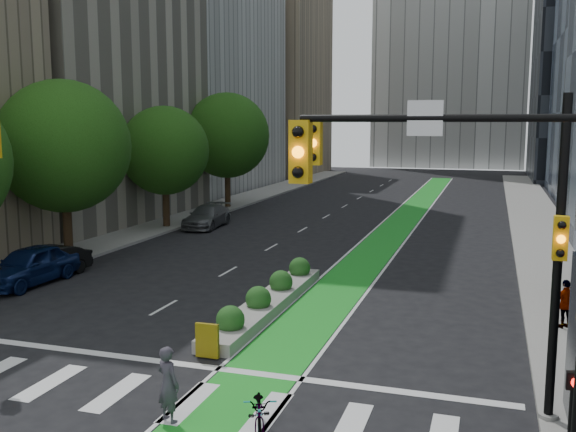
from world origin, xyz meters
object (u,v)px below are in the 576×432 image
Objects in this scene: cyclist at (168,384)px; parked_car_left_near at (29,265)px; median_planter at (268,299)px; bicycle at (260,413)px; parked_car_left_mid at (48,263)px; parked_car_left_far at (207,216)px; pedestrian_far at (566,304)px.

parked_car_left_near is (-11.50, 9.37, -0.08)m from cyclist.
median_planter is at bearing -61.65° from cyclist.
parked_car_left_mid is at bearing 121.30° from bicycle.
pedestrian_far is at bearing -41.92° from parked_car_left_far.
parked_car_left_near is at bearing 124.49° from bicycle.
bicycle is 28.16m from parked_car_left_far.
pedestrian_far is at bearing 2.59° from median_planter.
pedestrian_far is (19.86, -15.56, 0.24)m from parked_car_left_far.
pedestrian_far reaches higher than median_planter.
cyclist reaches higher than pedestrian_far.
median_planter is 2.53× the size of parked_car_left_mid.
parked_car_left_far is (-12.86, 25.05, 0.19)m from bicycle.
parked_car_left_near reaches higher than bicycle.
cyclist reaches higher than parked_car_left_far.
parked_car_left_far is 25.23m from pedestrian_far.
parked_car_left_near is 1.18× the size of parked_car_left_mid.
parked_car_left_mid is 0.83× the size of parked_car_left_far.
parked_car_left_far is (0.84, 15.68, -0.10)m from parked_car_left_near.
cyclist is at bearing 158.86° from bicycle.
parked_car_left_far is 3.08× the size of pedestrian_far.
cyclist is 0.37× the size of parked_car_left_near.
cyclist is at bearing -34.77° from parked_car_left_mid.
bicycle is 0.41× the size of parked_car_left_far.
parked_car_left_near is (-10.70, 0.33, 0.44)m from median_planter.
bicycle is 11.80m from pedestrian_far.
parked_car_left_far is at bearing 121.61° from median_planter.
parked_car_left_near reaches higher than parked_car_left_mid.
median_planter is 2.10× the size of parked_car_left_far.
pedestrian_far reaches higher than parked_car_left_far.
bicycle is at bearing -32.61° from parked_car_left_near.
median_planter is at bearing -62.23° from parked_car_left_far.
cyclist is (-2.20, 0.00, 0.37)m from bicycle.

